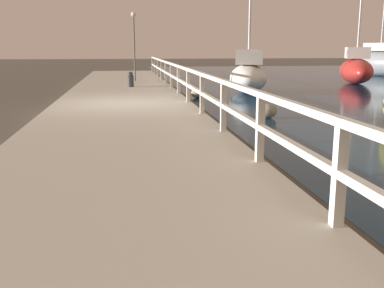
{
  "coord_description": "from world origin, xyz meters",
  "views": [
    {
      "loc": [
        0.05,
        -12.75,
        1.8
      ],
      "look_at": [
        1.55,
        -2.75,
        -0.38
      ],
      "focal_mm": 42.0,
      "sensor_mm": 36.0,
      "label": 1
    }
  ],
  "objects_px": {
    "mooring_bollard": "(130,79)",
    "sailboat_red": "(356,69)",
    "dock_lamp": "(134,33)",
    "sailboat_gray": "(380,62)",
    "sailboat_white": "(248,75)"
  },
  "relations": [
    {
      "from": "dock_lamp",
      "to": "sailboat_gray",
      "type": "relative_size",
      "value": 0.39
    },
    {
      "from": "sailboat_red",
      "to": "mooring_bollard",
      "type": "bearing_deg",
      "value": -142.49
    },
    {
      "from": "sailboat_white",
      "to": "sailboat_red",
      "type": "bearing_deg",
      "value": 43.43
    },
    {
      "from": "sailboat_gray",
      "to": "mooring_bollard",
      "type": "bearing_deg",
      "value": -171.11
    },
    {
      "from": "sailboat_red",
      "to": "sailboat_white",
      "type": "distance_m",
      "value": 7.55
    },
    {
      "from": "mooring_bollard",
      "to": "dock_lamp",
      "type": "bearing_deg",
      "value": 85.5
    },
    {
      "from": "mooring_bollard",
      "to": "sailboat_red",
      "type": "bearing_deg",
      "value": 16.28
    },
    {
      "from": "sailboat_gray",
      "to": "dock_lamp",
      "type": "bearing_deg",
      "value": 179.01
    },
    {
      "from": "mooring_bollard",
      "to": "sailboat_white",
      "type": "height_order",
      "value": "sailboat_white"
    },
    {
      "from": "dock_lamp",
      "to": "sailboat_red",
      "type": "height_order",
      "value": "sailboat_red"
    },
    {
      "from": "sailboat_gray",
      "to": "sailboat_white",
      "type": "bearing_deg",
      "value": -160.88
    },
    {
      "from": "sailboat_gray",
      "to": "sailboat_white",
      "type": "relative_size",
      "value": 1.22
    },
    {
      "from": "sailboat_white",
      "to": "sailboat_gray",
      "type": "bearing_deg",
      "value": 53.99
    },
    {
      "from": "sailboat_red",
      "to": "sailboat_white",
      "type": "bearing_deg",
      "value": -130.07
    },
    {
      "from": "sailboat_red",
      "to": "dock_lamp",
      "type": "bearing_deg",
      "value": -159.21
    }
  ]
}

